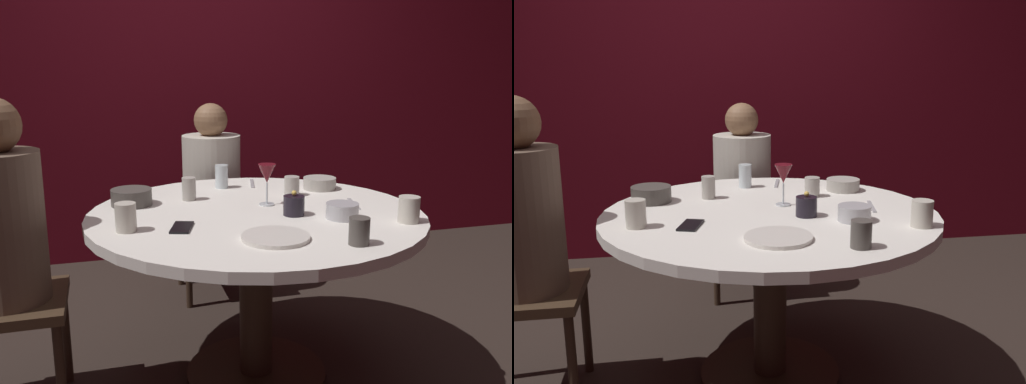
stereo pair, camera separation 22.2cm
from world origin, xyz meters
TOP-DOWN VIEW (x-y plane):
  - ground_plane at (0.00, 0.00)m, footprint 8.00×8.00m
  - back_wall at (0.00, 1.73)m, footprint 6.00×0.10m
  - dining_table at (0.00, 0.00)m, footprint 1.36×1.36m
  - seated_diner_left at (-0.95, 0.00)m, footprint 0.40×0.40m
  - seated_diner_back at (0.00, 0.93)m, footprint 0.40×0.40m
  - candle_holder at (0.13, -0.10)m, footprint 0.08×0.08m
  - wine_glass at (0.07, 0.09)m, footprint 0.08×0.08m
  - dinner_plate at (-0.03, -0.37)m, footprint 0.24×0.24m
  - cell_phone at (-0.32, -0.16)m, footprint 0.11×0.15m
  - bowl_serving_large at (0.29, -0.19)m, footprint 0.13×0.13m
  - bowl_salad_center at (0.40, 0.31)m, footprint 0.16×0.16m
  - bowl_small_white at (-0.48, 0.24)m, footprint 0.17×0.17m
  - cup_near_candle at (-0.04, 0.46)m, footprint 0.06×0.06m
  - cup_by_left_diner at (0.23, 0.22)m, footprint 0.07×0.07m
  - cup_by_right_diner at (-0.23, 0.26)m, footprint 0.06×0.06m
  - cup_center_front at (0.51, -0.31)m, footprint 0.08×0.08m
  - cup_far_edge at (-0.52, -0.14)m, footprint 0.08×0.08m
  - cup_beside_wine at (0.21, -0.50)m, footprint 0.07×0.07m
  - fork_near_plate at (0.43, -0.01)m, footprint 0.05×0.18m
  - knife_near_plate at (0.12, 0.51)m, footprint 0.06×0.18m

SIDE VIEW (x-z plane):
  - ground_plane at x=0.00m, z-range 0.00..0.00m
  - dining_table at x=0.00m, z-range 0.22..0.96m
  - seated_diner_back at x=0.00m, z-range 0.14..1.25m
  - fork_near_plate at x=0.43m, z-range 0.74..0.75m
  - knife_near_plate at x=0.12m, z-range 0.74..0.75m
  - cell_phone at x=-0.32m, z-range 0.74..0.75m
  - seated_diner_left at x=-0.95m, z-range 0.14..1.35m
  - dinner_plate at x=-0.03m, z-range 0.74..0.75m
  - bowl_salad_center at x=0.40m, z-range 0.74..0.79m
  - bowl_serving_large at x=0.29m, z-range 0.74..0.80m
  - bowl_small_white at x=-0.48m, z-range 0.74..0.81m
  - candle_holder at x=0.13m, z-range 0.73..0.83m
  - cup_by_left_diner at x=0.23m, z-range 0.74..0.83m
  - cup_beside_wine at x=0.21m, z-range 0.74..0.83m
  - cup_center_front at x=0.51m, z-range 0.74..0.84m
  - cup_by_right_diner at x=-0.23m, z-range 0.74..0.84m
  - cup_far_edge at x=-0.52m, z-range 0.74..0.84m
  - cup_near_candle at x=-0.04m, z-range 0.74..0.85m
  - wine_glass at x=0.07m, z-range 0.78..0.96m
  - back_wall at x=0.00m, z-range 0.00..2.60m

